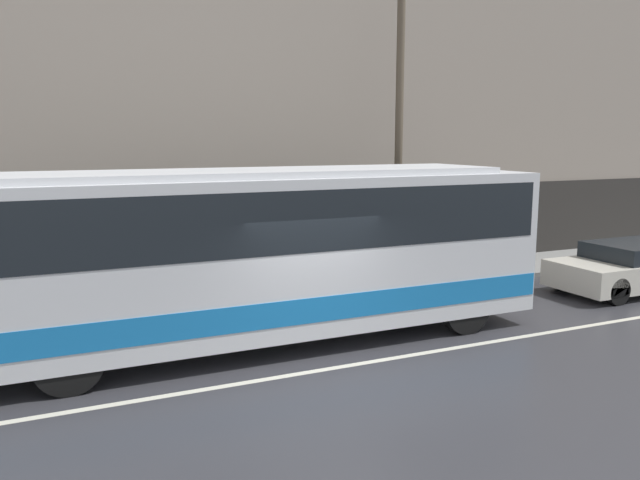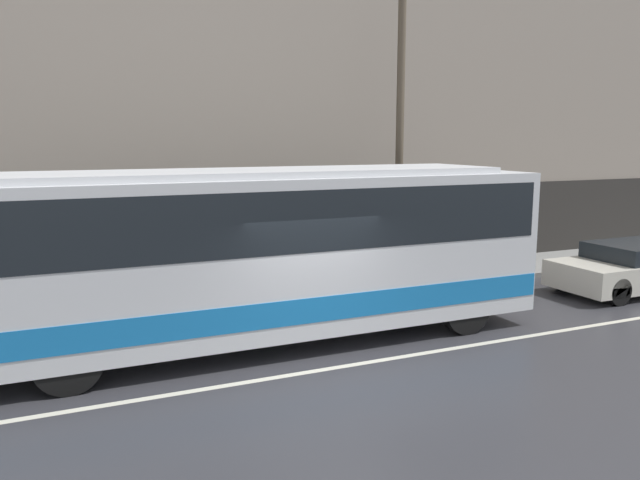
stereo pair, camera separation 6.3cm
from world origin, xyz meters
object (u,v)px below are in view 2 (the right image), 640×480
(utility_pole_near, at_px, (400,143))
(pedestrian_waiting, at_px, (265,254))
(transit_bus, at_px, (251,247))
(sedan_white_front, at_px, (640,267))

(utility_pole_near, xyz_separation_m, pedestrian_waiting, (-3.24, 1.15, -2.82))
(transit_bus, height_order, pedestrian_waiting, transit_bus)
(sedan_white_front, relative_size, pedestrian_waiting, 2.81)
(sedan_white_front, xyz_separation_m, utility_pole_near, (-5.49, 2.85, 3.14))
(transit_bus, relative_size, pedestrian_waiting, 6.70)
(transit_bus, height_order, utility_pole_near, utility_pole_near)
(sedan_white_front, distance_m, utility_pole_near, 6.93)
(sedan_white_front, height_order, pedestrian_waiting, pedestrian_waiting)
(sedan_white_front, relative_size, utility_pole_near, 0.66)
(sedan_white_front, xyz_separation_m, pedestrian_waiting, (-8.73, 4.00, 0.32))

